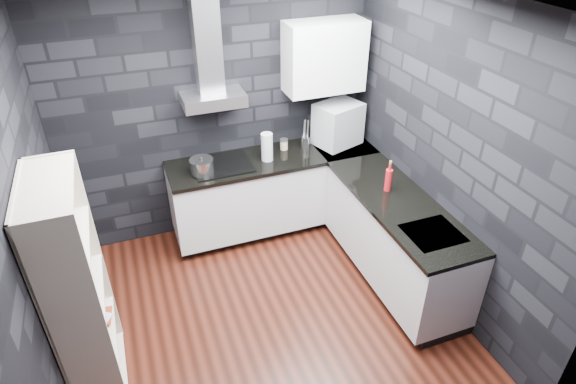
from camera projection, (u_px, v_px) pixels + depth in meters
ground at (269, 317)px, 4.35m from camera, size 3.20×3.20×0.00m
ceiling at (260, 3)px, 2.89m from camera, size 3.20×3.20×0.00m
wall_back at (216, 111)px, 4.90m from camera, size 3.20×0.05×2.70m
wall_front at (370, 361)px, 2.34m from camera, size 3.20×0.05×2.70m
wall_left at (29, 239)px, 3.14m from camera, size 0.05×3.20×2.70m
wall_right at (446, 156)px, 4.10m from camera, size 0.05×3.20×2.70m
toekick_back at (273, 220)px, 5.52m from camera, size 2.18×0.50×0.10m
toekick_right at (393, 271)px, 4.79m from camera, size 0.50×1.78×0.10m
counter_back_cab at (274, 190)px, 5.26m from camera, size 2.20×0.60×0.76m
counter_right_cab at (395, 238)px, 4.55m from camera, size 0.60×1.80×0.76m
counter_back_top at (273, 158)px, 5.04m from camera, size 2.20×0.62×0.04m
counter_right_top at (399, 203)px, 4.33m from camera, size 0.62×1.80×0.04m
counter_corner_top at (342, 146)px, 5.28m from camera, size 0.62×0.62×0.04m
hood_body at (213, 99)px, 4.62m from camera, size 0.60×0.34×0.12m
hood_chimney at (207, 44)px, 4.40m from camera, size 0.24×0.20×0.90m
upper_cabinet at (324, 57)px, 4.80m from camera, size 0.80×0.35×0.70m
cooktop at (222, 165)px, 4.87m from camera, size 0.58×0.50×0.01m
sink_rim at (433, 233)px, 3.93m from camera, size 0.44×0.40×0.01m
pot at (202, 167)px, 4.69m from camera, size 0.23×0.23×0.13m
glass_vase at (267, 147)px, 4.89m from camera, size 0.13×0.13×0.29m
storage_jar at (284, 145)px, 5.14m from camera, size 0.10×0.10×0.10m
utensil_crock at (305, 142)px, 5.18m from camera, size 0.10×0.10×0.12m
appliance_garage at (338, 124)px, 5.17m from camera, size 0.55×0.49×0.46m
red_bottle at (388, 180)px, 4.42m from camera, size 0.07×0.07×0.22m
bookshelf at (79, 293)px, 3.35m from camera, size 0.39×0.82×1.80m
fruit_bowl at (78, 302)px, 3.23m from camera, size 0.27×0.27×0.05m
book_red at (89, 311)px, 3.65m from camera, size 0.15×0.04×0.20m
book_second at (84, 311)px, 3.62m from camera, size 0.14×0.11×0.22m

